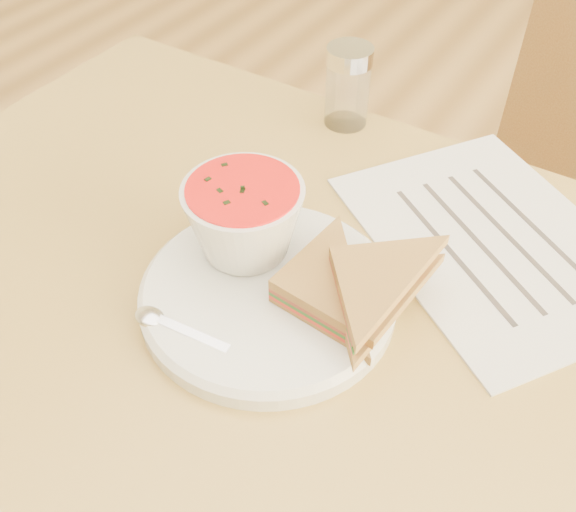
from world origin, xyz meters
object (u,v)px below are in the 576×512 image
Objects in this scene: soup_bowl at (245,222)px; chair_far at (519,240)px; dining_table at (279,476)px; plate at (268,295)px; condiment_shaker at (348,86)px.

chair_far is at bearing 71.63° from soup_bowl.
plate is (-0.01, -0.00, 0.38)m from dining_table.
chair_far is 0.52m from condiment_shaker.
soup_bowl reaches higher than plate.
condiment_shaker is at bearing 98.10° from soup_bowl.
plate is 0.33m from condiment_shaker.
chair_far is 7.20× the size of soup_bowl.
plate reaches higher than dining_table.
soup_bowl is (-0.05, 0.03, 0.43)m from dining_table.
plate is at bearing -144.39° from dining_table.
condiment_shaker is at bearing 105.59° from plate.
condiment_shaker is (-0.09, 0.31, 0.04)m from plate.
condiment_shaker is at bearing 106.71° from dining_table.
soup_bowl is 0.29m from condiment_shaker.
dining_table is 0.54m from condiment_shaker.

